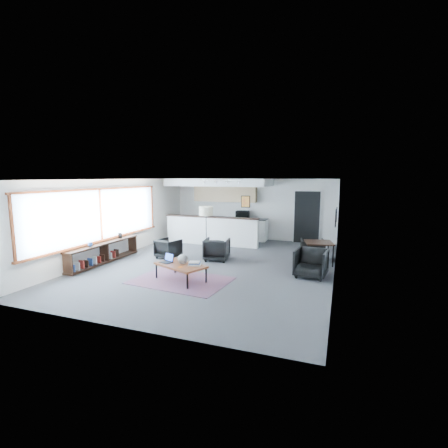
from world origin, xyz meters
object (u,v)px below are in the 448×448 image
(ceramic_pot, at_px, (183,259))
(dining_chair_far, at_px, (312,250))
(microwave, at_px, (242,214))
(dining_chair_near, at_px, (311,264))
(book_stack, at_px, (195,263))
(dining_table, at_px, (319,244))
(laptop, at_px, (168,260))
(floor_lamp, at_px, (206,213))
(armchair_left, at_px, (168,248))
(coffee_table, at_px, (181,266))
(armchair_right, at_px, (217,248))

(ceramic_pot, xyz_separation_m, dining_chair_far, (2.96, 3.37, -0.26))
(dining_chair_far, relative_size, microwave, 1.13)
(dining_chair_near, bearing_deg, microwave, 132.28)
(book_stack, height_order, dining_table, dining_table)
(laptop, relative_size, floor_lamp, 0.23)
(dining_chair_far, bearing_deg, ceramic_pot, 38.30)
(ceramic_pot, distance_m, microwave, 5.91)
(book_stack, bearing_deg, floor_lamp, 107.71)
(dining_chair_near, height_order, microwave, microwave)
(laptop, bearing_deg, floor_lamp, 113.19)
(ceramic_pot, bearing_deg, book_stack, 2.31)
(armchair_left, bearing_deg, floor_lamp, -117.27)
(armchair_left, xyz_separation_m, dining_chair_far, (4.52, 1.39, -0.03))
(laptop, bearing_deg, coffee_table, 9.88)
(coffee_table, bearing_deg, dining_table, 65.41)
(ceramic_pot, relative_size, dining_chair_near, 0.37)
(ceramic_pot, xyz_separation_m, dining_table, (3.18, 2.93, 0.06))
(laptop, distance_m, dining_chair_far, 4.78)
(laptop, bearing_deg, book_stack, 18.33)
(book_stack, xyz_separation_m, dining_chair_near, (2.76, 1.46, -0.13))
(microwave, bearing_deg, laptop, -102.18)
(laptop, height_order, dining_table, dining_table)
(floor_lamp, relative_size, dining_chair_far, 2.62)
(dining_table, xyz_separation_m, microwave, (-3.35, 2.95, 0.49))
(dining_chair_near, bearing_deg, floor_lamp, 163.25)
(laptop, distance_m, microwave, 5.89)
(dining_chair_far, bearing_deg, microwave, -49.16)
(armchair_right, xyz_separation_m, floor_lamp, (-0.70, 0.77, 1.05))
(book_stack, relative_size, microwave, 0.65)
(coffee_table, distance_m, dining_table, 4.39)
(armchair_left, height_order, armchair_right, armchair_right)
(dining_chair_near, relative_size, microwave, 1.27)
(dining_chair_near, height_order, dining_chair_far, dining_chair_near)
(laptop, distance_m, book_stack, 0.80)
(ceramic_pot, xyz_separation_m, armchair_left, (-1.56, 1.98, -0.22))
(armchair_left, distance_m, dining_table, 4.84)
(floor_lamp, distance_m, dining_chair_far, 3.78)
(armchair_right, distance_m, dining_chair_near, 3.12)
(laptop, xyz_separation_m, book_stack, (0.80, -0.02, -0.02))
(dining_chair_near, bearing_deg, ceramic_pot, -148.70)
(laptop, xyz_separation_m, ceramic_pot, (0.47, -0.04, 0.06))
(book_stack, bearing_deg, ceramic_pot, -177.69)
(dining_table, bearing_deg, armchair_right, -167.56)
(coffee_table, height_order, laptop, laptop)
(floor_lamp, height_order, dining_chair_near, floor_lamp)
(floor_lamp, height_order, microwave, floor_lamp)
(armchair_left, bearing_deg, dining_table, -154.12)
(dining_table, bearing_deg, ceramic_pot, -137.30)
(laptop, distance_m, armchair_left, 2.23)
(armchair_right, bearing_deg, microwave, -95.28)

